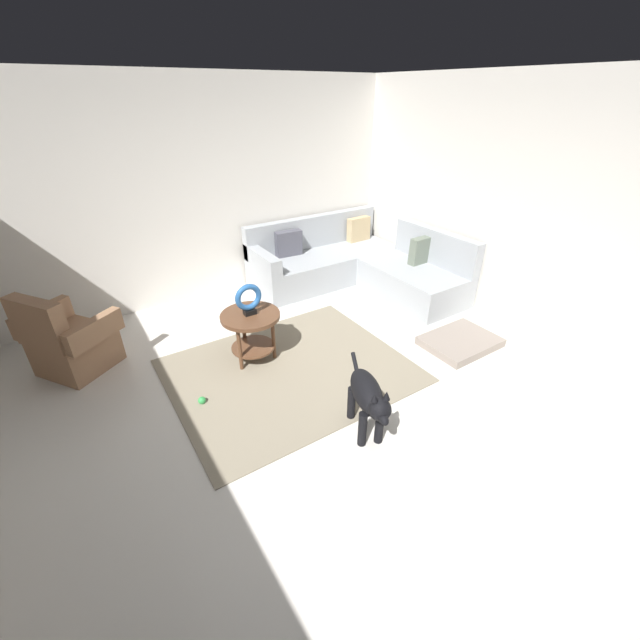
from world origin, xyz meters
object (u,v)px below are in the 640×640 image
dog_toy_ball (202,400)px  side_table (251,325)px  armchair (69,342)px  dog (368,397)px  sectional_couch (356,266)px  dog_bed_mat (460,342)px  torus_sculpture (249,299)px

dog_toy_ball → side_table: bearing=29.2°
armchair → dog: armchair is taller
dog_toy_ball → sectional_couch: bearing=25.4°
dog → dog_bed_mat: bearing=-144.0°
dog → dog_toy_ball: dog is taller
side_table → dog: 1.52m
sectional_couch → dog: sectional_couch is taller
side_table → dog: (0.32, -1.49, -0.04)m
dog → dog_toy_ball: size_ratio=11.47×
torus_sculpture → dog: 1.56m
dog_bed_mat → dog: size_ratio=0.99×
dog → dog_toy_ball: 1.54m
side_table → torus_sculpture: bearing=-90.0°
armchair → torus_sculpture: armchair is taller
dog_bed_mat → dog_toy_ball: (-2.74, 0.63, -0.01)m
armchair → side_table: bearing=28.1°
torus_sculpture → dog: torus_sculpture is taller
torus_sculpture → armchair: bearing=152.8°
side_table → dog_toy_ball: 0.89m
torus_sculpture → dog_bed_mat: (2.04, -1.02, -0.67)m
side_table → torus_sculpture: (0.00, -0.00, 0.29)m
armchair → dog: bearing=4.9°
dog_bed_mat → dog_toy_ball: 2.81m
dog → dog_toy_ball: bearing=-26.2°
side_table → dog_toy_ball: (-0.70, -0.39, -0.38)m
sectional_couch → side_table: (-2.05, -0.92, 0.12)m
sectional_couch → dog: (-1.73, -2.40, 0.09)m
sectional_couch → dog: bearing=-125.8°
torus_sculpture → dog: (0.32, -1.49, -0.33)m
sectional_couch → dog: 2.97m
side_table → dog_bed_mat: size_ratio=0.75×
sectional_couch → dog_toy_ball: size_ratio=31.83×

